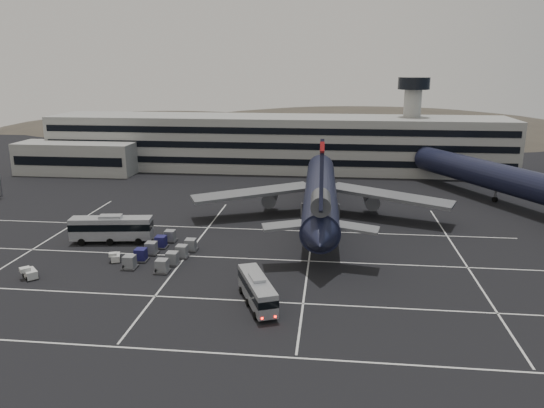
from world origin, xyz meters
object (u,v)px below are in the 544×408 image
Objects in this scene: trijet_main at (321,193)px; bus_near at (257,289)px; tug_a at (116,257)px; bus_far at (111,228)px; uld_cluster at (163,251)px.

trijet_main is 5.58× the size of bus_near.
trijet_main reaches higher than bus_near.
tug_a is (-28.45, -23.14, -4.63)m from trijet_main.
uld_cluster is at bearing -127.09° from bus_far.
uld_cluster is (-22.29, -20.77, -4.35)m from trijet_main.
bus_far is at bearing 94.85° from tug_a.
bus_near is (-6.35, -34.85, -3.28)m from trijet_main.
tug_a is at bearing -158.98° from uld_cluster.
uld_cluster is (9.97, -5.52, -1.54)m from bus_far.
trijet_main is 35.80m from bus_far.
bus_near reaches higher than uld_cluster.
bus_far reaches higher than uld_cluster.
bus_far is 5.21× the size of tug_a.
trijet_main reaches higher than uld_cluster.
uld_cluster is (-15.94, 14.08, -1.07)m from bus_near.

